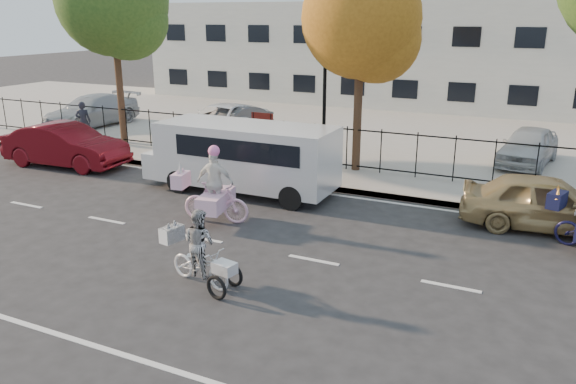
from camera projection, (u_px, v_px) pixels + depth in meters
The scene contains 21 objects.
ground at pixel (201, 239), 13.76m from camera, with size 120.00×120.00×0.00m, color #333334.
road_markings at pixel (201, 238), 13.76m from camera, with size 60.00×9.52×0.01m, color silver, non-canonical shape.
curb at pixel (288, 183), 18.09m from camera, with size 60.00×0.10×0.15m, color #A8A399.
sidewalk at pixel (302, 175), 19.00m from camera, with size 60.00×2.20×0.15m, color #A8A399.
parking_lot at pixel (377, 129), 26.68m from camera, with size 60.00×15.60×0.15m, color #A8A399.
iron_fence at pixel (314, 145), 19.70m from camera, with size 58.00×0.06×1.50m, color black, non-canonical shape.
building at pixel (427, 54), 34.43m from camera, with size 34.00×10.00×6.00m, color silver.
lamppost at pixel (325, 83), 18.49m from camera, with size 0.36×0.36×4.33m.
street_sign at pixel (262, 128), 19.95m from camera, with size 0.85×0.06×1.80m.
zebra_trike at pixel (200, 256), 11.27m from camera, with size 1.87×0.96×1.60m.
unicorn_bike at pixel (214, 194), 14.67m from camera, with size 2.10×1.49×2.07m.
white_van at pixel (243, 155), 17.06m from camera, with size 5.96×2.04×2.12m.
red_sedan at pixel (66, 145), 20.17m from camera, with size 1.62×4.66×1.54m, color #580A11.
gold_sedan at pixel (546, 203), 14.18m from camera, with size 1.67×4.16×1.42m, color tan.
pedestrian at pixel (83, 121), 23.53m from camera, with size 0.61×0.40×1.67m, color black.
lot_car_a at pixel (92, 111), 26.83m from camera, with size 2.04×5.03×1.46m, color #AFB3B7.
lot_car_b at pixel (221, 121), 24.22m from camera, with size 2.36×5.12×1.42m, color white.
lot_car_c at pixel (232, 122), 24.38m from camera, with size 1.38×3.97×1.31m, color #45484C.
lot_car_d at pixel (528, 146), 19.89m from camera, with size 1.56×3.88×1.32m, color #B6BBBF.
tree_west at pixel (116, 5), 21.88m from camera, with size 4.37×4.37×8.02m.
tree_mid at pixel (366, 25), 17.95m from camera, with size 3.86×3.86×7.07m.
Camera 1 is at (7.38, -10.65, 5.22)m, focal length 35.00 mm.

